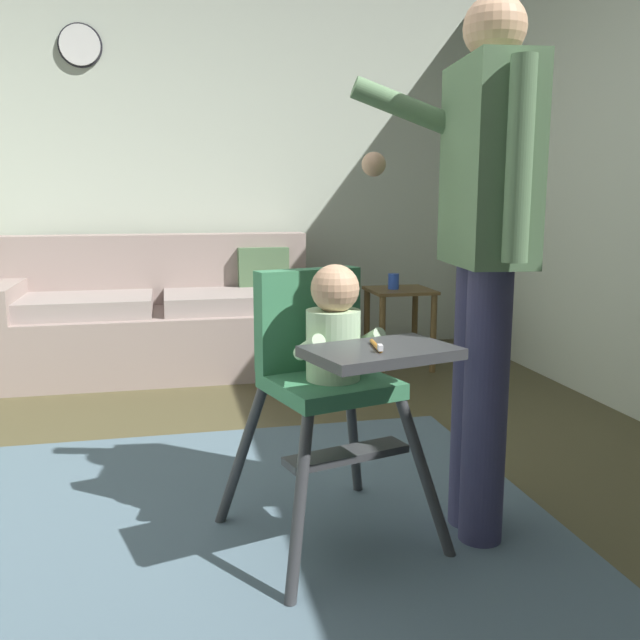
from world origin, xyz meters
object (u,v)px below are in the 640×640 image
object	(u,v)px
high_chair	(330,355)
side_table	(400,310)
wall_clock	(80,45)
adult_standing	(484,244)
couch	(160,319)
sippy_cup	(394,281)

from	to	relation	value
high_chair	side_table	bearing A→B (deg)	139.98
wall_clock	adult_standing	bearing A→B (deg)	-63.68
couch	high_chair	world-z (taller)	high_chair
adult_standing	sippy_cup	xyz separation A→B (m)	(0.45, 2.21, -0.40)
couch	adult_standing	xyz separation A→B (m)	(1.03, -2.49, 0.63)
high_chair	adult_standing	xyz separation A→B (m)	(0.48, -0.06, 0.34)
adult_standing	sippy_cup	world-z (taller)	adult_standing
adult_standing	wall_clock	size ratio (longest dim) A/B	6.04
sippy_cup	wall_clock	bearing A→B (deg)	158.46
high_chair	sippy_cup	size ratio (longest dim) A/B	9.15
couch	wall_clock	distance (m)	1.87
couch	side_table	xyz separation A→B (m)	(1.52, -0.28, 0.05)
couch	sippy_cup	xyz separation A→B (m)	(1.48, -0.28, 0.24)
high_chair	wall_clock	world-z (taller)	wall_clock
couch	side_table	world-z (taller)	couch
adult_standing	side_table	xyz separation A→B (m)	(0.50, 2.21, -0.59)
high_chair	sippy_cup	xyz separation A→B (m)	(0.93, 2.16, -0.05)
couch	high_chair	xyz separation A→B (m)	(0.55, -2.44, 0.29)
sippy_cup	adult_standing	bearing A→B (deg)	-101.53
wall_clock	high_chair	bearing A→B (deg)	-71.25
high_chair	sippy_cup	bearing A→B (deg)	140.96
high_chair	wall_clock	distance (m)	3.41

